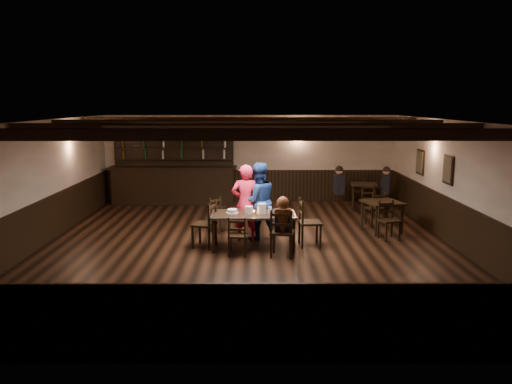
{
  "coord_description": "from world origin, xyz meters",
  "views": [
    {
      "loc": [
        0.15,
        -10.49,
        3.07
      ],
      "look_at": [
        0.18,
        0.2,
        1.15
      ],
      "focal_mm": 35.0,
      "sensor_mm": 36.0,
      "label": 1
    }
  ],
  "objects_px": {
    "chair_near_right": "(282,229)",
    "woman_pink": "(245,203)",
    "dining_table": "(253,217)",
    "chair_near_left": "(237,233)",
    "cake": "(232,211)",
    "bar_counter": "(174,180)",
    "man_blue": "(258,201)"
  },
  "relations": [
    {
      "from": "dining_table",
      "to": "chair_near_left",
      "type": "xyz_separation_m",
      "value": [
        -0.32,
        -0.59,
        -0.21
      ]
    },
    {
      "from": "chair_near_left",
      "to": "chair_near_right",
      "type": "distance_m",
      "value": 0.91
    },
    {
      "from": "chair_near_left",
      "to": "bar_counter",
      "type": "height_order",
      "value": "bar_counter"
    },
    {
      "from": "chair_near_right",
      "to": "man_blue",
      "type": "bearing_deg",
      "value": 107.85
    },
    {
      "from": "man_blue",
      "to": "dining_table",
      "type": "bearing_deg",
      "value": 63.91
    },
    {
      "from": "chair_near_left",
      "to": "cake",
      "type": "relative_size",
      "value": 3.14
    },
    {
      "from": "chair_near_left",
      "to": "bar_counter",
      "type": "relative_size",
      "value": 0.21
    },
    {
      "from": "woman_pink",
      "to": "bar_counter",
      "type": "height_order",
      "value": "bar_counter"
    },
    {
      "from": "man_blue",
      "to": "cake",
      "type": "height_order",
      "value": "man_blue"
    },
    {
      "from": "chair_near_right",
      "to": "chair_near_left",
      "type": "bearing_deg",
      "value": 173.84
    },
    {
      "from": "dining_table",
      "to": "cake",
      "type": "relative_size",
      "value": 6.91
    },
    {
      "from": "chair_near_right",
      "to": "bar_counter",
      "type": "relative_size",
      "value": 0.26
    },
    {
      "from": "cake",
      "to": "dining_table",
      "type": "bearing_deg",
      "value": -7.31
    },
    {
      "from": "chair_near_right",
      "to": "woman_pink",
      "type": "xyz_separation_m",
      "value": [
        -0.75,
        1.29,
        0.28
      ]
    },
    {
      "from": "chair_near_right",
      "to": "cake",
      "type": "xyz_separation_m",
      "value": [
        -1.02,
        0.74,
        0.21
      ]
    },
    {
      "from": "bar_counter",
      "to": "chair_near_right",
      "type": "bearing_deg",
      "value": -61.32
    },
    {
      "from": "dining_table",
      "to": "man_blue",
      "type": "height_order",
      "value": "man_blue"
    },
    {
      "from": "chair_near_right",
      "to": "woman_pink",
      "type": "bearing_deg",
      "value": 120.11
    },
    {
      "from": "man_blue",
      "to": "cake",
      "type": "bearing_deg",
      "value": 32.94
    },
    {
      "from": "chair_near_right",
      "to": "bar_counter",
      "type": "xyz_separation_m",
      "value": [
        -3.04,
        5.55,
        0.14
      ]
    },
    {
      "from": "chair_near_right",
      "to": "woman_pink",
      "type": "height_order",
      "value": "woman_pink"
    },
    {
      "from": "chair_near_left",
      "to": "cake",
      "type": "xyz_separation_m",
      "value": [
        -0.13,
        0.65,
        0.31
      ]
    },
    {
      "from": "woman_pink",
      "to": "bar_counter",
      "type": "relative_size",
      "value": 0.44
    },
    {
      "from": "woman_pink",
      "to": "cake",
      "type": "height_order",
      "value": "woman_pink"
    },
    {
      "from": "woman_pink",
      "to": "cake",
      "type": "relative_size",
      "value": 6.68
    },
    {
      "from": "chair_near_left",
      "to": "woman_pink",
      "type": "xyz_separation_m",
      "value": [
        0.15,
        1.19,
        0.39
      ]
    },
    {
      "from": "chair_near_left",
      "to": "woman_pink",
      "type": "relative_size",
      "value": 0.47
    },
    {
      "from": "chair_near_left",
      "to": "chair_near_right",
      "type": "xyz_separation_m",
      "value": [
        0.89,
        -0.1,
        0.11
      ]
    },
    {
      "from": "chair_near_left",
      "to": "bar_counter",
      "type": "bearing_deg",
      "value": 111.45
    },
    {
      "from": "dining_table",
      "to": "chair_near_left",
      "type": "height_order",
      "value": "chair_near_left"
    },
    {
      "from": "bar_counter",
      "to": "woman_pink",
      "type": "bearing_deg",
      "value": -61.76
    },
    {
      "from": "dining_table",
      "to": "chair_near_left",
      "type": "bearing_deg",
      "value": -118.83
    }
  ]
}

